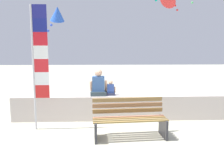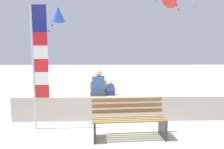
% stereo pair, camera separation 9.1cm
% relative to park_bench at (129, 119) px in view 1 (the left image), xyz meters
% --- Properties ---
extents(ground_plane, '(40.00, 40.00, 0.00)m').
position_rel_park_bench_xyz_m(ground_plane, '(-0.14, -0.02, -0.42)').
color(ground_plane, '#ACAA95').
extents(seawall_ledge, '(6.07, 0.56, 0.70)m').
position_rel_park_bench_xyz_m(seawall_ledge, '(-0.14, 1.33, -0.07)').
color(seawall_ledge, beige).
rests_on(seawall_ledge, ground).
extents(park_bench, '(1.73, 0.73, 0.88)m').
position_rel_park_bench_xyz_m(park_bench, '(0.00, 0.00, 0.00)').
color(park_bench, olive).
rests_on(park_bench, ground).
extents(person_adult, '(0.50, 0.37, 0.77)m').
position_rel_park_bench_xyz_m(person_adult, '(-0.75, 1.32, 0.58)').
color(person_adult, '#2F3F46').
rests_on(person_adult, seawall_ledge).
extents(person_child, '(0.29, 0.21, 0.44)m').
position_rel_park_bench_xyz_m(person_child, '(-0.40, 1.32, 0.45)').
color(person_child, '#2D334F').
rests_on(person_child, seawall_ledge).
extents(flag_banner, '(0.39, 0.05, 3.10)m').
position_rel_park_bench_xyz_m(flag_banner, '(-2.20, 0.54, 1.38)').
color(flag_banner, '#B7B7BC').
rests_on(flag_banner, ground).
extents(kite_blue, '(0.72, 0.70, 1.06)m').
position_rel_park_bench_xyz_m(kite_blue, '(-2.06, 2.28, 2.70)').
color(kite_blue, blue).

